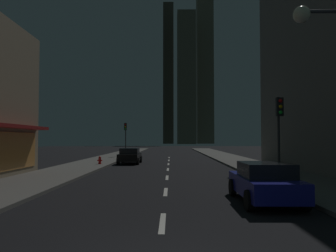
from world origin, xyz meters
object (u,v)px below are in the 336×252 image
(traffic_light_far_left, at_px, (126,132))
(street_lamp_right, at_px, (326,55))
(fire_hydrant_far_left, at_px, (100,160))
(traffic_light_near_right, at_px, (279,120))
(car_parked_far, at_px, (130,156))
(car_parked_near, at_px, (265,182))

(traffic_light_far_left, height_order, street_lamp_right, street_lamp_right)
(fire_hydrant_far_left, height_order, traffic_light_near_right, traffic_light_near_right)
(car_parked_far, relative_size, street_lamp_right, 0.64)
(car_parked_far, bearing_deg, car_parked_near, -68.83)
(car_parked_near, height_order, traffic_light_far_left, traffic_light_far_left)
(traffic_light_near_right, bearing_deg, street_lamp_right, -91.35)
(car_parked_far, distance_m, fire_hydrant_far_left, 3.28)
(traffic_light_far_left, distance_m, street_lamp_right, 32.19)
(traffic_light_near_right, bearing_deg, car_parked_near, -115.21)
(car_parked_near, relative_size, car_parked_far, 1.00)
(traffic_light_near_right, relative_size, street_lamp_right, 0.64)
(car_parked_near, xyz_separation_m, street_lamp_right, (1.78, -1.05, 4.33))
(traffic_light_far_left, bearing_deg, street_lamp_right, -70.21)
(traffic_light_near_right, bearing_deg, traffic_light_far_left, 113.62)
(fire_hydrant_far_left, distance_m, street_lamp_right, 21.17)
(car_parked_far, distance_m, street_lamp_right, 22.02)
(car_parked_near, distance_m, car_parked_far, 19.93)
(car_parked_far, relative_size, fire_hydrant_far_left, 6.48)
(fire_hydrant_far_left, xyz_separation_m, street_lamp_right, (11.28, -17.31, 4.61))
(fire_hydrant_far_left, relative_size, traffic_light_near_right, 0.16)
(car_parked_near, height_order, car_parked_far, same)
(car_parked_far, bearing_deg, street_lamp_right, -65.43)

